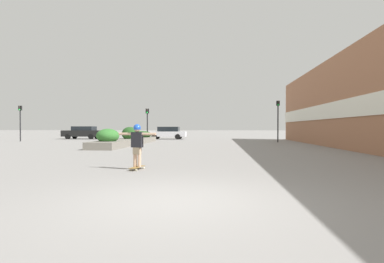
{
  "coord_description": "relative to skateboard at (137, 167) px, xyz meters",
  "views": [
    {
      "loc": [
        0.79,
        -5.38,
        1.32
      ],
      "look_at": [
        -0.96,
        13.6,
        1.08
      ],
      "focal_mm": 28.0,
      "sensor_mm": 36.0,
      "label": 1
    }
  ],
  "objects": [
    {
      "name": "ground_plane",
      "position": [
        1.79,
        -3.84,
        -0.07
      ],
      "size": [
        300.0,
        300.0,
        0.0
      ],
      "primitive_type": "plane",
      "color": "gray"
    },
    {
      "name": "traffic_light_left",
      "position": [
        -4.14,
        18.22,
        2.08
      ],
      "size": [
        0.28,
        0.3,
        3.11
      ],
      "color": "black",
      "rests_on": "ground_plane"
    },
    {
      "name": "building_wall_right",
      "position": [
        10.29,
        8.14,
        2.94
      ],
      "size": [
        0.67,
        34.31,
        6.03
      ],
      "color": "#9E6647",
      "rests_on": "ground_plane"
    },
    {
      "name": "car_center_right",
      "position": [
        18.3,
        24.74,
        0.66
      ],
      "size": [
        4.32,
        2.0,
        1.37
      ],
      "rotation": [
        0.0,
        0.0,
        -1.57
      ],
      "color": "navy",
      "rests_on": "ground_plane"
    },
    {
      "name": "traffic_light_far_left",
      "position": [
        -16.68,
        18.11,
        2.29
      ],
      "size": [
        0.28,
        0.3,
        3.46
      ],
      "color": "black",
      "rests_on": "ground_plane"
    },
    {
      "name": "car_center_left",
      "position": [
        -13.42,
        24.61,
        0.71
      ],
      "size": [
        4.47,
        1.88,
        1.48
      ],
      "rotation": [
        0.0,
        0.0,
        1.57
      ],
      "color": "black",
      "rests_on": "ground_plane"
    },
    {
      "name": "car_leftmost",
      "position": [
        -3.4,
        25.03,
        0.68
      ],
      "size": [
        4.32,
        1.93,
        1.43
      ],
      "rotation": [
        0.0,
        0.0,
        1.57
      ],
      "color": "silver",
      "rests_on": "ground_plane"
    },
    {
      "name": "skateboarder",
      "position": [
        -0.0,
        0.0,
        0.84
      ],
      "size": [
        1.25,
        0.29,
        1.35
      ],
      "rotation": [
        0.0,
        0.0,
        -0.17
      ],
      "color": "tan",
      "rests_on": "skateboard"
    },
    {
      "name": "traffic_light_right",
      "position": [
        7.86,
        18.49,
        2.48
      ],
      "size": [
        0.28,
        0.3,
        3.77
      ],
      "color": "black",
      "rests_on": "ground_plane"
    },
    {
      "name": "skateboard",
      "position": [
        0.0,
        0.0,
        0.0
      ],
      "size": [
        0.34,
        0.8,
        0.09
      ],
      "rotation": [
        0.0,
        0.0,
        -0.17
      ],
      "color": "olive",
      "rests_on": "ground_plane"
    },
    {
      "name": "planter_box",
      "position": [
        -4.51,
        13.65,
        0.36
      ],
      "size": [
        1.79,
        12.07,
        1.39
      ],
      "color": "slate",
      "rests_on": "ground_plane"
    }
  ]
}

